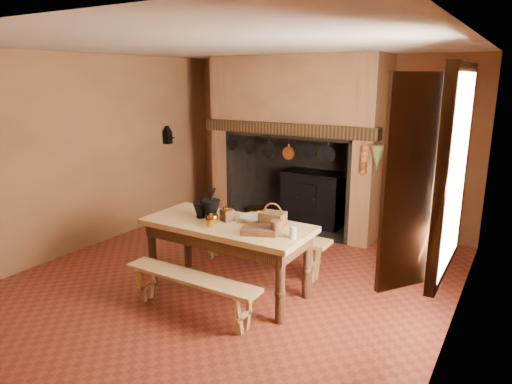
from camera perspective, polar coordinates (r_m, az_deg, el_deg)
floor at (r=5.85m, az=-2.63°, el=-10.72°), size 5.50×5.50×0.00m
ceiling at (r=5.32m, az=-2.98°, el=17.79°), size 5.50×5.50×0.00m
back_wall at (r=7.82m, az=8.58°, el=6.19°), size 5.00×0.02×2.80m
wall_left at (r=7.10m, az=-19.85°, el=4.72°), size 0.02×5.50×2.80m
wall_right at (r=4.55m, az=24.33°, el=-0.60°), size 0.02×5.50×2.80m
wall_front at (r=3.56m, az=-28.39°, el=-4.94°), size 5.00×0.02×2.80m
chimney_breast at (r=7.49m, az=5.23°, el=9.13°), size 2.95×0.96×2.80m
iron_range at (r=7.74m, az=7.18°, el=-0.76°), size 1.12×0.55×1.60m
hearth_pans at (r=8.10m, az=-0.10°, el=-2.83°), size 0.51×0.62×0.20m
hanging_pans at (r=7.12m, az=3.09°, el=5.24°), size 1.92×0.29×0.27m
onion_string at (r=6.60m, az=13.34°, el=3.90°), size 0.12×0.10×0.46m
herb_bunch at (r=6.54m, az=14.87°, el=4.16°), size 0.20×0.20×0.35m
window at (r=4.12m, az=21.96°, el=2.49°), size 0.39×1.75×1.76m
wall_coffee_mill at (r=8.08m, az=-11.01°, el=7.19°), size 0.23×0.16×0.31m
work_table at (r=5.28m, az=-3.63°, el=-5.22°), size 1.96×0.87×0.85m
bench_front at (r=4.93m, az=-8.09°, el=-11.52°), size 1.60×0.28×0.45m
bench_back at (r=5.98m, az=0.57°, el=-6.03°), size 1.88×0.33×0.53m
mortar_large at (r=5.35m, az=-5.65°, el=-2.05°), size 0.22×0.22×0.38m
mortar_small at (r=5.42m, az=-6.93°, el=-2.14°), size 0.18×0.18×0.31m
coffee_grinder at (r=5.28m, az=-3.59°, el=-2.79°), size 0.20×0.17×0.20m
brass_mug_a at (r=5.10m, az=-5.80°, el=-3.87°), size 0.10×0.10×0.08m
brass_mug_b at (r=5.26m, az=0.78°, el=-3.13°), size 0.11×0.11×0.10m
mixing_bowl at (r=5.24m, az=-0.32°, el=-3.36°), size 0.29×0.29×0.07m
stoneware_crock at (r=4.80m, az=2.55°, el=-4.50°), size 0.15×0.15×0.16m
glass_jar at (r=4.73m, az=4.64°, el=-5.04°), size 0.08×0.08×0.12m
wicker_basket at (r=5.11m, az=2.10°, el=-3.27°), size 0.29×0.22×0.26m
wooden_tray at (r=4.87m, az=0.44°, el=-4.78°), size 0.45×0.39×0.06m
brass_cup at (r=5.20m, az=-5.42°, el=-3.41°), size 0.16×0.16×0.10m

